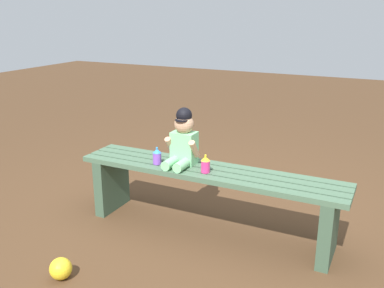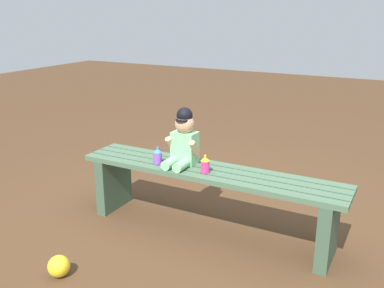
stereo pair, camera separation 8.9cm
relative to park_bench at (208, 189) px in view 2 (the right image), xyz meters
name	(u,v)px [view 2 (the right image)]	position (x,y,z in m)	size (l,w,h in m)	color
ground_plane	(208,230)	(0.00, 0.00, -0.33)	(16.00, 16.00, 0.00)	#4C331E
park_bench	(208,189)	(0.00, 0.00, 0.00)	(1.89, 0.35, 0.47)	#47664C
child_figure	(183,140)	(-0.20, 0.01, 0.32)	(0.23, 0.27, 0.40)	#7FCC8C
sippy_cup_left	(158,156)	(-0.37, -0.07, 0.20)	(0.06, 0.06, 0.12)	#8C4CCC
sippy_cup_right	(205,164)	(0.01, -0.07, 0.20)	(0.06, 0.06, 0.12)	#E5337F
toy_ball	(59,266)	(-0.54, -0.91, -0.26)	(0.13, 0.13, 0.13)	yellow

